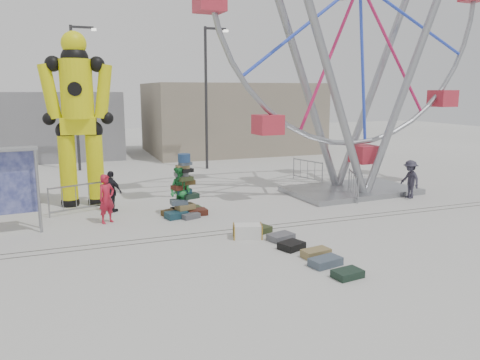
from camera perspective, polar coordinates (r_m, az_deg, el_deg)
name	(u,v)px	position (r m, az deg, el deg)	size (l,w,h in m)	color
ground	(235,239)	(14.52, -0.58, -7.22)	(90.00, 90.00, 0.00)	#9E9E99
track_line_near	(229,234)	(15.05, -1.37, -6.54)	(40.00, 0.04, 0.01)	#47443F
track_line_far	(225,230)	(15.42, -1.86, -6.12)	(40.00, 0.04, 0.01)	#47443F
building_right	(231,118)	(35.05, -1.10, 7.59)	(12.00, 8.00, 5.00)	gray
building_left	(43,125)	(35.06, -22.85, 6.25)	(10.00, 8.00, 4.40)	gray
lamp_post_right	(208,91)	(27.12, -3.97, 10.79)	(1.41, 0.25, 8.00)	#2D2D30
lamp_post_left	(77,91)	(27.97, -19.30, 10.22)	(1.41, 0.25, 8.00)	#2D2D30
suitcase_tower	(184,198)	(17.15, -6.81, -2.25)	(1.65, 1.45, 2.28)	#183C4A
crash_test_dummy	(78,113)	(19.21, -19.12, 7.70)	(2.76, 1.21, 6.91)	black
ferris_wheel	(359,11)	(21.30, 14.26, 19.33)	(13.56, 3.69, 15.75)	gray
steamer_trunk	(248,231)	(14.59, 0.93, -6.27)	(0.89, 0.52, 0.42)	silver
row_case_0	(260,230)	(15.14, 2.44, -6.08)	(0.70, 0.49, 0.20)	#313B1D
row_case_1	(281,237)	(14.47, 5.01, -6.92)	(0.78, 0.52, 0.19)	#56585E
row_case_2	(292,246)	(13.70, 6.30, -7.95)	(0.68, 0.55, 0.21)	black
row_case_3	(316,253)	(13.18, 9.24, -8.77)	(0.80, 0.43, 0.22)	olive
row_case_4	(326,262)	(12.59, 10.38, -9.77)	(0.85, 0.48, 0.22)	#455363
row_case_5	(348,274)	(11.96, 12.98, -11.07)	(0.72, 0.47, 0.19)	black
barricade_dummy_b	(7,195)	(20.02, -26.55, -1.70)	(2.00, 0.10, 1.10)	gray
barricade_dummy_c	(76,199)	(18.42, -19.35, -2.16)	(2.00, 0.10, 1.10)	gray
barricade_wheel_front	(353,185)	(20.41, 13.66, -0.62)	(2.00, 0.10, 1.10)	gray
barricade_wheel_back	(307,171)	(23.64, 8.23, 1.12)	(2.00, 0.10, 1.10)	gray
pedestrian_red	(107,199)	(16.69, -15.95, -2.21)	(0.62, 0.41, 1.70)	#AD182D
pedestrian_green	(180,192)	(16.96, -7.27, -1.44)	(0.89, 0.70, 1.84)	#1C7232
pedestrian_black	(111,192)	(18.17, -15.40, -1.37)	(0.91, 0.38, 1.56)	black
pedestrian_grey	(410,179)	(21.03, 20.02, 0.08)	(1.05, 0.60, 1.62)	#2A2836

